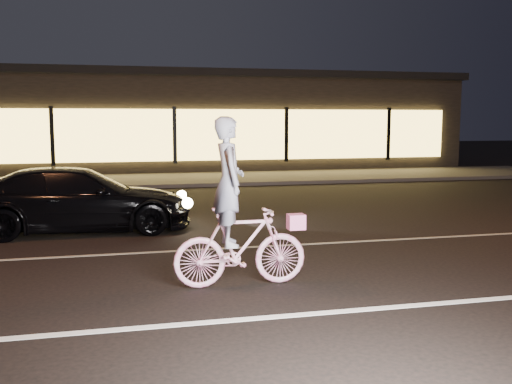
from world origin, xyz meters
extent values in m
plane|color=black|center=(0.00, 0.00, 0.00)|extent=(90.00, 90.00, 0.00)
cube|color=silver|center=(0.00, -1.50, 0.00)|extent=(60.00, 0.12, 0.01)
cube|color=gray|center=(0.00, 2.00, 0.00)|extent=(60.00, 0.10, 0.01)
cube|color=#383533|center=(0.00, 13.00, 0.06)|extent=(30.00, 4.00, 0.12)
cube|color=black|center=(0.00, 19.00, 2.00)|extent=(25.00, 8.00, 4.00)
cube|color=black|center=(0.00, 19.00, 4.05)|extent=(25.40, 8.40, 0.30)
cube|color=#FFCF59|center=(0.00, 14.90, 1.60)|extent=(23.00, 0.15, 2.00)
cube|color=black|center=(-4.50, 14.82, 1.60)|extent=(0.15, 0.08, 2.20)
cube|color=black|center=(0.00, 14.82, 1.60)|extent=(0.15, 0.08, 2.20)
cube|color=black|center=(4.50, 14.82, 1.60)|extent=(0.15, 0.08, 2.20)
cube|color=black|center=(9.00, 14.82, 1.60)|extent=(0.15, 0.08, 2.20)
imported|color=#E23F84|center=(-0.52, -0.22, 0.54)|extent=(1.78, 0.50, 1.07)
imported|color=white|center=(-0.67, -0.22, 1.40)|extent=(0.40, 0.61, 1.68)
cube|color=#EB48A1|center=(0.25, -0.22, 0.84)|extent=(0.22, 0.18, 0.20)
imported|color=black|center=(-2.88, 4.17, 0.64)|extent=(4.38, 1.80, 1.27)
sphere|color=#FFF2BF|center=(-0.79, 4.75, 0.58)|extent=(0.21, 0.21, 0.21)
sphere|color=#FFF2BF|center=(-0.79, 3.58, 0.58)|extent=(0.21, 0.21, 0.21)
camera|label=1|loc=(-2.02, -7.46, 2.21)|focal=40.00mm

